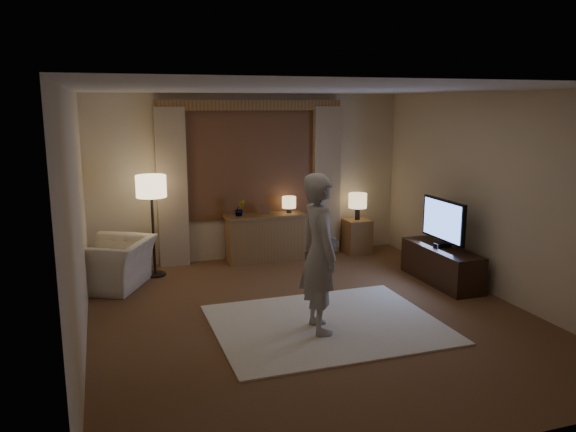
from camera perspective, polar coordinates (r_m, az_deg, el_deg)
name	(u,v)px	position (r m, az deg, el deg)	size (l,w,h in m)	color
room	(299,197)	(6.77, 1.09, 1.90)	(5.04, 5.54, 2.64)	brown
rug	(326,324)	(6.45, 3.92, -10.89)	(2.50, 2.00, 0.02)	#F2E7CB
sideboard	(265,238)	(8.88, -2.35, -2.30)	(1.20, 0.40, 0.70)	brown
picture_frame	(265,211)	(8.78, -2.37, 0.56)	(0.16, 0.02, 0.20)	brown
plant	(240,209)	(8.67, -4.91, 0.72)	(0.17, 0.13, 0.30)	#999999
table_lamp_sideboard	(289,203)	(8.88, 0.10, 1.33)	(0.22, 0.22, 0.30)	black
floor_lamp	(151,192)	(8.13, -13.71, 2.40)	(0.43, 0.43, 1.46)	black
armchair	(114,264)	(7.94, -17.22, -4.65)	(1.01, 0.88, 0.65)	beige
side_table	(357,236)	(9.40, 7.01, -2.04)	(0.40, 0.40, 0.56)	brown
table_lamp_side	(358,201)	(9.28, 7.09, 1.49)	(0.30, 0.30, 0.44)	black
tv_stand	(441,265)	(8.09, 15.30, -4.81)	(0.45, 1.40, 0.50)	black
tv	(443,221)	(7.94, 15.52, -0.51)	(0.23, 0.93, 0.67)	black
person	(320,253)	(6.00, 3.27, -3.79)	(0.63, 0.41, 1.73)	#ABA79E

